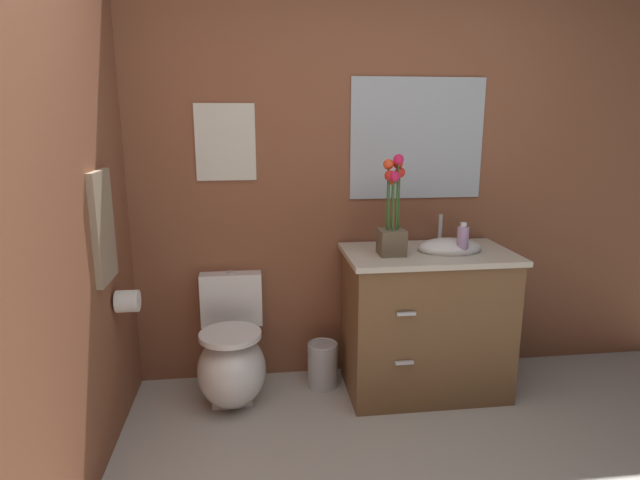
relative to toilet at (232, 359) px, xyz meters
The scene contains 11 objects.
wall_back 1.39m from the toilet, 18.24° to the left, with size 3.94×0.05×2.50m, color brown.
wall_left 1.50m from the toilet, 121.71° to the right, with size 0.05×4.89×2.50m, color brown.
toilet is the anchor object (origin of this frame).
vanity_cabinet 1.13m from the toilet, ahead, with size 0.94×0.56×1.02m.
flower_vase 1.19m from the toilet, ahead, with size 0.14×0.14×0.55m.
soap_bottle 1.45m from the toilet, ahead, with size 0.06×0.06×0.18m.
trash_bin 0.55m from the toilet, ahead, with size 0.18×0.18×0.27m.
wall_poster 1.22m from the toilet, 90.00° to the left, with size 0.34×0.01×0.43m, color silver.
wall_mirror 1.66m from the toilet, 13.50° to the left, with size 0.80×0.01×0.70m, color #B2BCC6.
hanging_towel 1.04m from the toilet, 151.38° to the right, with size 0.03×0.28×0.52m, color gray.
toilet_paper_roll 0.69m from the toilet, 158.20° to the right, with size 0.11×0.11×0.11m, color white.
Camera 1 is at (-0.56, -1.31, 1.57)m, focal length 29.57 mm.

